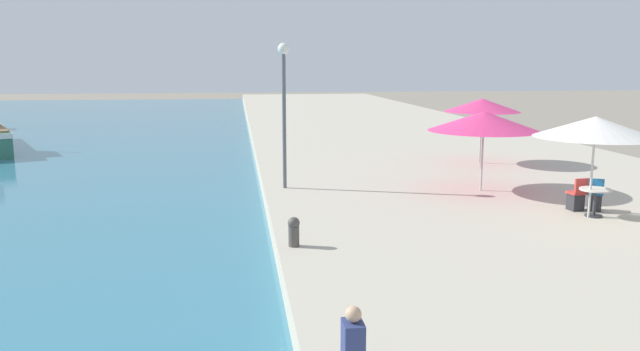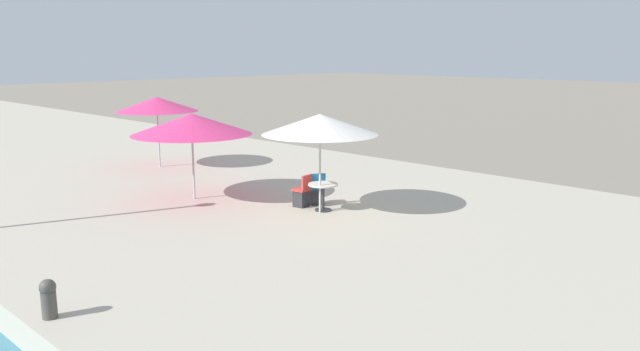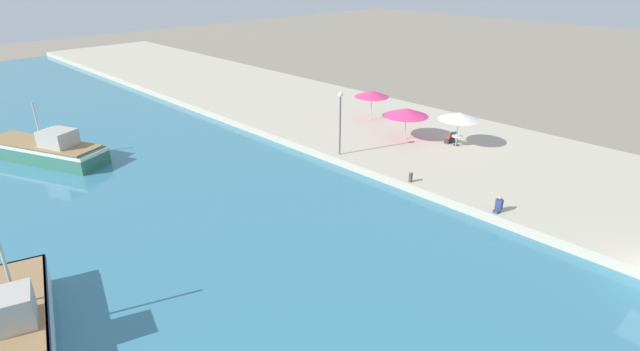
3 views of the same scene
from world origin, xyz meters
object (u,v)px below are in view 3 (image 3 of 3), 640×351
cafe_umbrella_white (406,112)px  lamppost (340,113)px  cafe_umbrella_pink (459,116)px  person_at_quay (499,205)px  cafe_chair_right (448,139)px  fishing_boat_near (20,317)px  fishing_boat_mid (45,149)px  mooring_bollard (411,177)px  cafe_umbrella_striped (372,94)px  cafe_table (457,139)px  cafe_chair_left (452,138)px

cafe_umbrella_white → lamppost: 6.26m
cafe_umbrella_pink → person_at_quay: bearing=-135.9°
cafe_chair_right → fishing_boat_near: bearing=172.6°
fishing_boat_mid → mooring_bollard: fishing_boat_mid is taller
fishing_boat_mid → cafe_umbrella_striped: bearing=-49.7°
cafe_umbrella_pink → cafe_table: cafe_umbrella_pink is taller
cafe_chair_right → lamppost: bearing=143.8°
cafe_umbrella_pink → mooring_bollard: cafe_umbrella_pink is taller
mooring_bollard → cafe_chair_left: bearing=15.0°
cafe_umbrella_pink → cafe_chair_right: bearing=83.7°
cafe_umbrella_striped → mooring_bollard: 13.57m
cafe_umbrella_white → mooring_bollard: size_ratio=5.25×
cafe_umbrella_white → cafe_umbrella_striped: (2.04, 5.20, 0.13)m
cafe_umbrella_pink → fishing_boat_near: bearing=178.7°
fishing_boat_near → cafe_table: (29.71, -0.62, 0.13)m
cafe_umbrella_striped → person_at_quay: bearing=-116.8°
person_at_quay → mooring_bollard: size_ratio=1.45×
cafe_table → person_at_quay: (-7.82, -7.48, -0.12)m
cafe_umbrella_white → cafe_chair_left: size_ratio=3.77×
cafe_umbrella_pink → mooring_bollard: (-7.82, -1.57, -2.00)m
lamppost → cafe_chair_right: bearing=-28.6°
cafe_umbrella_striped → cafe_umbrella_white: bearing=-111.4°
cafe_chair_right → person_at_quay: bearing=-140.9°
cafe_umbrella_pink → cafe_table: 1.83m
cafe_umbrella_white → cafe_umbrella_striped: size_ratio=1.16×
cafe_chair_left → mooring_bollard: (-8.39, -2.24, 0.02)m
cafe_umbrella_striped → cafe_chair_left: 8.46m
cafe_chair_left → person_at_quay: 11.53m
fishing_boat_near → cafe_chair_left: fishing_boat_near is taller
fishing_boat_near → lamppost: bearing=26.8°
fishing_boat_near → cafe_umbrella_white: 28.30m
fishing_boat_mid → cafe_umbrella_striped: size_ratio=3.43×
fishing_boat_near → cafe_table: fishing_boat_near is taller
cafe_umbrella_pink → fishing_boat_mid: bearing=138.5°
cafe_umbrella_pink → cafe_umbrella_white: cafe_umbrella_pink is taller
fishing_boat_near → cafe_chair_right: 29.61m
cafe_umbrella_white → mooring_bollard: 8.47m
cafe_chair_left → lamppost: bearing=-175.4°
fishing_boat_mid → cafe_chair_right: size_ratio=11.22×
person_at_quay → cafe_umbrella_pink: bearing=44.1°
cafe_chair_left → fishing_boat_mid: bearing=172.5°
cafe_table → cafe_chair_left: 0.75m
fishing_boat_near → cafe_umbrella_pink: size_ratio=2.45×
fishing_boat_near → cafe_umbrella_striped: 31.28m
cafe_umbrella_white → mooring_bollard: cafe_umbrella_white is taller
cafe_umbrella_striped → lamppost: lamppost is taller
cafe_chair_left → mooring_bollard: bearing=-132.7°
cafe_table → cafe_chair_right: cafe_chair_right is taller
cafe_chair_left → person_at_quay: (-8.21, -8.09, 0.09)m
person_at_quay → lamppost: size_ratio=0.21×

